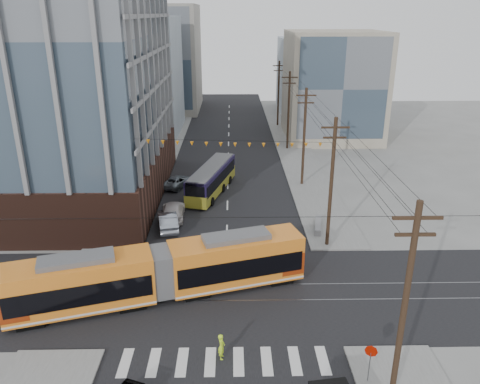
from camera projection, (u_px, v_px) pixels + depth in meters
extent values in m
plane|color=slate|center=(225.00, 328.00, 29.26)|extent=(160.00, 160.00, 0.00)
cube|color=#8C99A5|center=(121.00, 76.00, 74.28)|extent=(18.00, 16.00, 18.00)
cube|color=gray|center=(333.00, 86.00, 71.45)|extent=(14.00, 14.00, 16.00)
cube|color=gray|center=(158.00, 58.00, 92.63)|extent=(16.00, 18.00, 20.00)
cube|color=#8C99A5|center=(322.00, 76.00, 90.51)|extent=(16.00, 16.00, 14.00)
cylinder|color=black|center=(404.00, 310.00, 21.83)|extent=(0.30, 0.30, 11.00)
cylinder|color=black|center=(278.00, 94.00, 79.69)|extent=(0.30, 0.30, 11.00)
imported|color=#8D95A2|center=(168.00, 220.00, 42.59)|extent=(2.56, 4.94, 1.55)
imported|color=beige|center=(173.00, 211.00, 44.61)|extent=(2.33, 5.31, 1.52)
imported|color=slate|center=(177.00, 181.00, 52.86)|extent=(3.63, 5.00, 1.26)
imported|color=#C5F423|center=(221.00, 346.00, 26.46)|extent=(0.38, 0.59, 1.60)
cube|color=slate|center=(318.00, 226.00, 42.51)|extent=(1.45, 3.64, 0.71)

